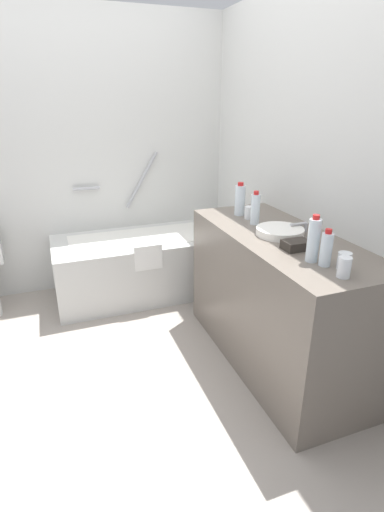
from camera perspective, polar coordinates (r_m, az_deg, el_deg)
ground_plane at (r=2.64m, az=-11.51°, el=-16.45°), size 3.78×3.78×0.00m
wall_back_tiled at (r=3.55m, az=-16.97°, el=13.46°), size 3.05×0.10×2.30m
wall_right_mirror at (r=2.66m, az=17.49°, el=10.81°), size 0.10×3.18×2.30m
bathtub at (r=3.47m, az=-6.42°, el=-0.91°), size 1.57×0.70×1.18m
vanity_counter at (r=2.55m, az=12.19°, el=-6.31°), size 0.58×1.43×0.87m
sink_basin at (r=2.38m, az=12.65°, el=3.49°), size 0.28×0.28×0.04m
sink_faucet at (r=2.47m, az=15.94°, el=4.04°), size 0.12×0.15×0.06m
water_bottle_0 at (r=2.73m, az=6.99°, el=8.10°), size 0.07×0.07×0.23m
water_bottle_1 at (r=2.54m, az=9.18°, el=6.77°), size 0.06×0.06×0.21m
water_bottle_2 at (r=1.98m, az=18.93°, el=0.97°), size 0.06×0.06×0.19m
water_bottle_3 at (r=2.00m, az=17.24°, el=2.25°), size 0.06×0.06×0.24m
drinking_glass_0 at (r=1.89m, az=21.26°, el=-1.54°), size 0.06×0.06×0.10m
drinking_glass_1 at (r=2.67m, az=8.35°, el=6.26°), size 0.07×0.07×0.08m
drinking_glass_2 at (r=1.98m, az=21.25°, el=-0.67°), size 0.06×0.06×0.08m
amenity_basket at (r=2.17m, az=14.90°, el=1.56°), size 0.14×0.10×0.05m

